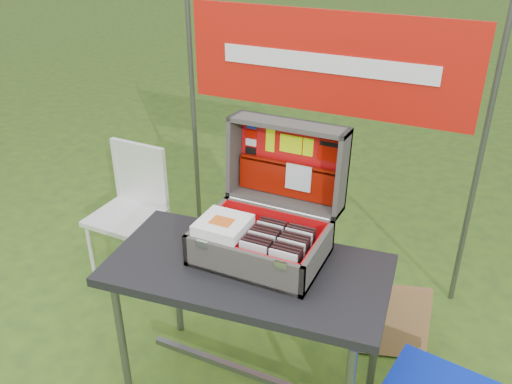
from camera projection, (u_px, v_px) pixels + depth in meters
The scene contains 85 objects.
ground at pixel (238, 382), 2.63m from camera, with size 80.00×80.00×0.00m, color #30491B.
table at pixel (248, 333), 2.41m from camera, with size 1.16×0.58×0.73m, color black, non-canonical shape.
table_top at pixel (247, 270), 2.24m from camera, with size 1.16×0.58×0.04m, color black.
table_leg_fl at pixel (121, 335), 2.43m from camera, with size 0.04×0.04×0.69m, color #59595B.
table_leg_bl at pixel (177, 278), 2.79m from camera, with size 0.04×0.04×0.69m, color #59595B.
table_leg_br at pixel (376, 338), 2.41m from camera, with size 0.04×0.04×0.69m, color #59595B.
table_brace at pixel (248, 373), 2.52m from camera, with size 1.01×0.03×0.03m, color #59595B.
suitcase at pixel (267, 198), 2.22m from camera, with size 0.53×0.54×0.51m, color #635E57, non-canonical shape.
suitcase_base_bottom at pixel (260, 255), 2.29m from camera, with size 0.53×0.38×0.02m, color #635E57.
suitcase_base_wall_front at pixel (242, 266), 2.12m from camera, with size 0.53×0.02×0.14m, color #635E57.
suitcase_base_wall_back at pixel (277, 223), 2.40m from camera, with size 0.53×0.02×0.14m, color #635E57.
suitcase_base_wall_left at pixel (208, 230), 2.35m from camera, with size 0.02×0.38×0.14m, color #635E57.
suitcase_base_wall_right at pixel (318, 258), 2.17m from camera, with size 0.02×0.38×0.14m, color #635E57.
suitcase_liner_floor at pixel (260, 253), 2.28m from camera, with size 0.48×0.33×0.01m, color red.
suitcase_latch_left at pixel (202, 244), 2.14m from camera, with size 0.05×0.01×0.03m, color silver.
suitcase_latch_right at pixel (281, 265), 2.02m from camera, with size 0.05×0.01×0.03m, color silver.
suitcase_hinge at pixel (278, 208), 2.38m from camera, with size 0.02×0.02×0.47m, color silver.
suitcase_lid_back at pixel (292, 159), 2.41m from camera, with size 0.53×0.38×0.02m, color #635E57.
suitcase_lid_rim_far at pixel (289, 124), 2.28m from camera, with size 0.53×0.02×0.14m, color #635E57.
suitcase_lid_rim_near at pixel (284, 200), 2.43m from camera, with size 0.53×0.02×0.14m, color #635E57.
suitcase_lid_rim_left at pixel (235, 154), 2.45m from camera, with size 0.02×0.38×0.14m, color #635E57.
suitcase_lid_rim_right at pixel (342, 174), 2.26m from camera, with size 0.02×0.38×0.14m, color #635E57.
suitcase_lid_liner at pixel (290, 160), 2.40m from camera, with size 0.48×0.33×0.01m, color red.
suitcase_liner_wall_front at pixel (243, 262), 2.12m from camera, with size 0.48×0.01×0.12m, color red.
suitcase_liner_wall_back at pixel (276, 223), 2.39m from camera, with size 0.48×0.01×0.12m, color red.
suitcase_liner_wall_left at pixel (210, 228), 2.34m from camera, with size 0.01×0.33×0.12m, color red.
suitcase_liner_wall_right at pixel (315, 255), 2.17m from camera, with size 0.01×0.33×0.12m, color red.
suitcase_lid_pocket at pixel (288, 180), 2.42m from camera, with size 0.46×0.15×0.03m, color #7C0D02.
suitcase_pocket_edge at pixel (288, 165), 2.38m from camera, with size 0.45×0.02×0.02m, color #7C0D02.
suitcase_pocket_cd at pixel (298, 178), 2.37m from camera, with size 0.12×0.12×0.01m, color silver.
lid_sticker_cc_a at pixel (251, 125), 2.41m from camera, with size 0.05×0.03×0.00m, color #1933B2.
lid_sticker_cc_b at pixel (251, 134), 2.43m from camera, with size 0.05×0.03×0.00m, color #AF0A00.
lid_sticker_cc_c at pixel (251, 142), 2.44m from camera, with size 0.05×0.03×0.00m, color white.
lid_sticker_cc_d at pixel (251, 151), 2.46m from camera, with size 0.05×0.03×0.00m, color black.
lid_card_neon_tall at pixel (270, 140), 2.40m from camera, with size 0.04×0.10×0.00m, color #CBF706.
lid_card_neon_main at pixel (291, 144), 2.36m from camera, with size 0.10×0.08×0.00m, color #CBF706.
lid_card_neon_small at pixel (308, 147), 2.33m from camera, with size 0.05×0.08×0.00m, color #CBF706.
lid_sticker_band at pixel (329, 151), 2.30m from camera, with size 0.09×0.09×0.00m, color #AF0A00.
lid_sticker_band_bar at pixel (330, 144), 2.28m from camera, with size 0.08×0.02×0.00m, color black.
cd_left_0 at pixel (253, 258), 2.12m from camera, with size 0.12×0.01×0.13m, color silver.
cd_left_1 at pixel (255, 256), 2.14m from camera, with size 0.12×0.01×0.13m, color black.
cd_left_2 at pixel (257, 253), 2.16m from camera, with size 0.12×0.01×0.13m, color black.
cd_left_3 at pixel (260, 250), 2.17m from camera, with size 0.12×0.01×0.13m, color black.
cd_left_4 at pixel (262, 248), 2.19m from camera, with size 0.12×0.01×0.13m, color silver.
cd_left_5 at pixel (264, 245), 2.21m from camera, with size 0.12×0.01×0.13m, color black.
cd_left_6 at pixel (266, 243), 2.22m from camera, with size 0.12×0.01×0.13m, color black.
cd_left_7 at pixel (268, 240), 2.24m from camera, with size 0.12×0.01×0.13m, color black.
cd_left_8 at pixel (270, 238), 2.26m from camera, with size 0.12×0.01×0.13m, color silver.
cd_left_9 at pixel (272, 235), 2.27m from camera, with size 0.12×0.01×0.13m, color black.
cd_left_10 at pixel (274, 233), 2.29m from camera, with size 0.12×0.01×0.13m, color black.
cd_right_0 at pixel (283, 267), 2.08m from camera, with size 0.12×0.01×0.13m, color silver.
cd_right_1 at pixel (285, 264), 2.09m from camera, with size 0.12×0.01×0.13m, color black.
cd_right_2 at pixel (287, 261), 2.11m from camera, with size 0.12×0.01×0.13m, color black.
cd_right_3 at pixel (289, 258), 2.13m from camera, with size 0.12×0.01×0.13m, color black.
cd_right_4 at pixel (291, 255), 2.14m from camera, with size 0.12×0.01×0.13m, color silver.
cd_right_5 at pixel (293, 253), 2.16m from camera, with size 0.12×0.01×0.13m, color black.
cd_right_6 at pixel (295, 250), 2.18m from camera, with size 0.12×0.01×0.13m, color black.
cd_right_7 at pixel (296, 247), 2.19m from camera, with size 0.12×0.01×0.13m, color black.
cd_right_8 at pixel (298, 245), 2.21m from camera, with size 0.12×0.01×0.13m, color silver.
cd_right_9 at pixel (300, 242), 2.22m from camera, with size 0.12×0.01×0.13m, color black.
cd_right_10 at pixel (302, 240), 2.24m from camera, with size 0.12×0.01×0.13m, color black.
songbook_0 at pixel (223, 229), 2.22m from camera, with size 0.20×0.20×0.01m, color white.
songbook_1 at pixel (223, 228), 2.22m from camera, with size 0.20×0.20×0.01m, color white.
songbook_2 at pixel (223, 227), 2.22m from camera, with size 0.20×0.20×0.01m, color white.
songbook_3 at pixel (223, 226), 2.21m from camera, with size 0.20×0.20×0.01m, color white.
songbook_4 at pixel (223, 225), 2.21m from camera, with size 0.20×0.20×0.01m, color white.
songbook_5 at pixel (223, 224), 2.21m from camera, with size 0.20×0.20×0.01m, color white.
songbook_6 at pixel (223, 223), 2.21m from camera, with size 0.20×0.20×0.01m, color white.
songbook_7 at pixel (223, 222), 2.20m from camera, with size 0.20×0.20×0.01m, color white.
songbook_8 at pixel (223, 221), 2.20m from camera, with size 0.20×0.20×0.01m, color white.
songbook_graphic at pixel (222, 221), 2.19m from camera, with size 0.09×0.07×0.00m, color #D85919.
chair at pixel (126, 218), 3.19m from camera, with size 0.37×0.41×0.82m, color silver, non-canonical shape.
chair_seat at pixel (125, 217), 3.19m from camera, with size 0.37×0.37×0.03m, color silver.
chair_backrest at pixel (140, 174), 3.23m from camera, with size 0.37×0.03×0.39m, color silver.
chair_leg_fl at pixel (91, 254), 3.22m from camera, with size 0.02×0.02×0.42m, color silver.
chair_leg_fr at pixel (135, 267), 3.10m from camera, with size 0.02×0.02×0.42m, color silver.
chair_leg_bl at pixel (124, 228), 3.47m from camera, with size 0.02×0.02×0.42m, color silver.
chair_leg_br at pixel (166, 240), 3.35m from camera, with size 0.02×0.02×0.42m, color silver.
chair_upright_left at pixel (118, 170), 3.30m from camera, with size 0.02×0.02×0.39m, color silver.
chair_upright_right at pixel (162, 180), 3.18m from camera, with size 0.02×0.02×0.39m, color silver.
cardboard_box at pixel (394, 321), 2.74m from camera, with size 0.35×0.05×0.36m, color brown.
banner_post_left at pixel (194, 119), 3.42m from camera, with size 0.03×0.03×1.70m, color #59595B.
banner_post_right at pixel (478, 167), 2.79m from camera, with size 0.03×0.03×1.70m, color #59595B.
banner at pixel (326, 63), 2.89m from camera, with size 1.60×0.01×0.55m, color #B7130B.
banner_text at pixel (325, 64), 2.88m from camera, with size 1.20×0.00×0.10m, color white.
Camera 1 is at (0.88, -1.67, 2.05)m, focal length 38.00 mm.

